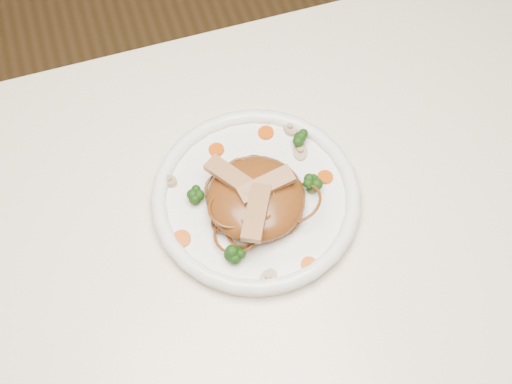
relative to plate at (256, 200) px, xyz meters
name	(u,v)px	position (x,y,z in m)	size (l,w,h in m)	color
table	(249,300)	(-0.04, -0.09, -0.11)	(1.20, 0.80, 0.75)	white
plate	(256,200)	(0.00, 0.00, 0.00)	(0.27, 0.27, 0.02)	white
noodle_mound	(256,198)	(0.00, -0.01, 0.03)	(0.13, 0.13, 0.04)	brown
chicken_a	(266,185)	(0.01, -0.01, 0.05)	(0.07, 0.02, 0.01)	tan
chicken_b	(231,177)	(-0.03, 0.01, 0.05)	(0.07, 0.02, 0.01)	tan
chicken_c	(256,213)	(-0.01, -0.04, 0.05)	(0.08, 0.02, 0.01)	tan
broccoli_0	(300,137)	(0.08, 0.06, 0.02)	(0.03, 0.03, 0.03)	#16430E
broccoli_1	(195,196)	(-0.08, 0.02, 0.02)	(0.02, 0.02, 0.03)	#16430E
broccoli_2	(235,254)	(-0.05, -0.08, 0.02)	(0.02, 0.02, 0.03)	#16430E
broccoli_3	(313,184)	(0.07, -0.01, 0.02)	(0.03, 0.03, 0.03)	#16430E
carrot_0	(266,133)	(0.04, 0.09, 0.01)	(0.02, 0.02, 0.01)	#E35B08
carrot_1	(182,239)	(-0.11, -0.03, 0.01)	(0.02, 0.02, 0.01)	#E35B08
carrot_2	(325,177)	(0.10, 0.00, 0.01)	(0.02, 0.02, 0.01)	#E35B08
carrot_3	(216,150)	(-0.03, 0.09, 0.01)	(0.02, 0.02, 0.01)	#E35B08
carrot_4	(309,264)	(0.03, -0.11, 0.01)	(0.02, 0.02, 0.01)	#E35B08
mushroom_0	(268,277)	(-0.02, -0.11, 0.01)	(0.02, 0.02, 0.01)	tan
mushroom_1	(300,152)	(0.08, 0.05, 0.01)	(0.03, 0.03, 0.01)	tan
mushroom_2	(169,180)	(-0.10, 0.06, 0.01)	(0.02, 0.02, 0.01)	tan
mushroom_3	(290,128)	(0.08, 0.09, 0.01)	(0.03, 0.03, 0.01)	tan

